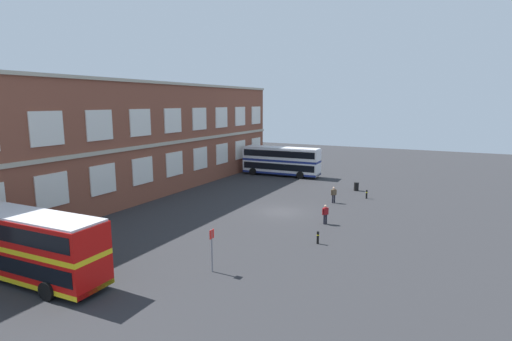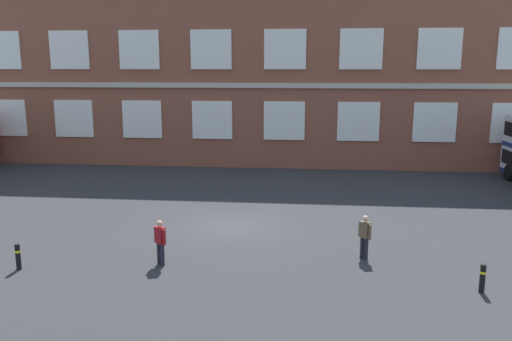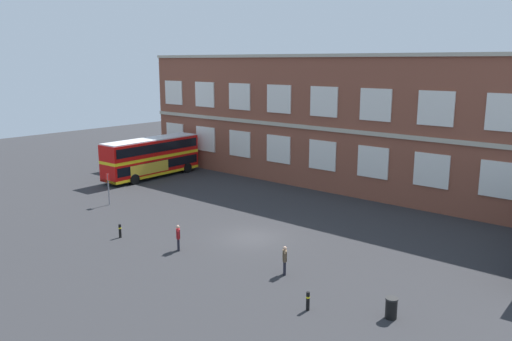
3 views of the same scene
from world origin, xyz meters
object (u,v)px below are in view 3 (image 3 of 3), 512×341
Objects in this scene: waiting_passenger at (178,237)px; station_litter_bin at (391,308)px; double_decker_near at (152,157)px; second_passenger at (285,259)px; safety_bollard_east at (120,231)px; bus_stand_flag at (108,186)px; safety_bollard_west at (308,301)px.

waiting_passenger reaches higher than station_litter_bin.
double_decker_near is 22.32m from waiting_passenger.
waiting_passenger is 1.00× the size of second_passenger.
safety_bollard_east is (-4.96, -0.96, -0.44)m from waiting_passenger.
safety_bollard_east is at bearing -29.12° from bus_stand_flag.
second_passenger reaches higher than station_litter_bin.
bus_stand_flag reaches higher than waiting_passenger.
double_decker_near reaches higher than safety_bollard_west.
bus_stand_flag is at bearing 169.01° from safety_bollard_west.
waiting_passenger is at bearing -34.01° from double_decker_near.
bus_stand_flag reaches higher than safety_bollard_east.
safety_bollard_east is (13.51, -13.43, -1.66)m from double_decker_near.
bus_stand_flag reaches higher than second_passenger.
double_decker_near is at bearing 145.99° from waiting_passenger.
waiting_passenger is 13.10m from bus_stand_flag.
second_passenger is 1.65× the size of station_litter_bin.
safety_bollard_east is at bearing -44.82° from double_decker_near.
waiting_passenger is 1.65× the size of station_litter_bin.
second_passenger is at bearing 10.77° from safety_bollard_east.
double_decker_near is 32.55m from safety_bollard_west.
second_passenger is at bearing 142.49° from safety_bollard_west.
station_litter_bin is (6.94, -0.77, -0.41)m from second_passenger.
waiting_passenger is at bearing 173.41° from safety_bollard_west.
waiting_passenger is 14.47m from station_litter_bin.
second_passenger is 1.79× the size of safety_bollard_west.
double_decker_near is at bearing 155.01° from safety_bollard_west.
station_litter_bin is 19.48m from safety_bollard_east.
double_decker_near is 28.26m from second_passenger.
station_litter_bin is at bearing -6.35° from second_passenger.
station_litter_bin is 3.95m from safety_bollard_west.
station_litter_bin is at bearing 4.71° from safety_bollard_east.
double_decker_near is 4.10× the size of bus_stand_flag.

